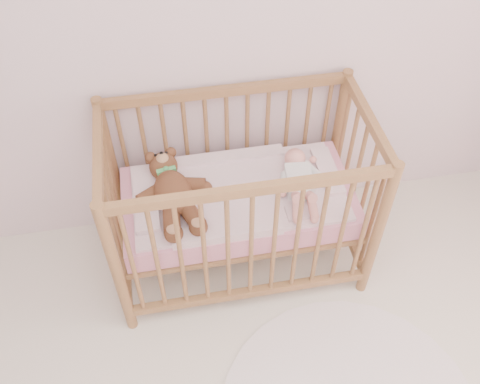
{
  "coord_description": "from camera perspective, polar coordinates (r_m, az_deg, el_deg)",
  "views": [
    {
      "loc": [
        -0.23,
        -0.25,
        2.64
      ],
      "look_at": [
        0.1,
        1.55,
        0.62
      ],
      "focal_mm": 40.0,
      "sensor_mm": 36.0,
      "label": 1
    }
  ],
  "objects": [
    {
      "name": "blanket",
      "position": [
        2.81,
        -0.18,
        -0.08
      ],
      "size": [
        1.1,
        0.58,
        0.06
      ],
      "primitive_type": null,
      "color": "pink",
      "rests_on": "mattress"
    },
    {
      "name": "teddy_bear",
      "position": [
        2.71,
        -7.13,
        -0.13
      ],
      "size": [
        0.51,
        0.66,
        0.17
      ],
      "primitive_type": null,
      "rotation": [
        0.0,
        0.0,
        0.16
      ],
      "color": "brown",
      "rests_on": "blanket"
    },
    {
      "name": "wall_back",
      "position": [
        2.61,
        -4.14,
        17.98
      ],
      "size": [
        4.0,
        0.02,
        2.7
      ],
      "primitive_type": "cube",
      "color": "silver",
      "rests_on": "floor"
    },
    {
      "name": "mattress",
      "position": [
        2.86,
        -0.18,
        -1.09
      ],
      "size": [
        1.22,
        0.62,
        0.13
      ],
      "primitive_type": "cube",
      "color": "pink",
      "rests_on": "crib"
    },
    {
      "name": "crib",
      "position": [
        2.85,
        -0.18,
        -0.89
      ],
      "size": [
        1.36,
        0.76,
        1.0
      ],
      "primitive_type": null,
      "color": "#9C7242",
      "rests_on": "floor"
    },
    {
      "name": "baby",
      "position": [
        2.79,
        6.33,
        1.53
      ],
      "size": [
        0.3,
        0.54,
        0.12
      ],
      "primitive_type": null,
      "rotation": [
        0.0,
        0.0,
        -0.11
      ],
      "color": "white",
      "rests_on": "blanket"
    }
  ]
}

